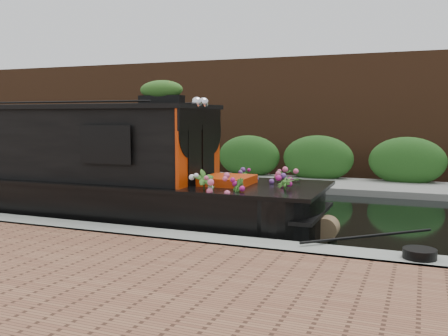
% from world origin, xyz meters
% --- Properties ---
extents(ground, '(80.00, 80.00, 0.00)m').
position_xyz_m(ground, '(0.00, 0.00, 0.00)').
color(ground, black).
rests_on(ground, ground).
extents(near_bank_coping, '(40.00, 0.60, 0.50)m').
position_xyz_m(near_bank_coping, '(0.00, -3.30, 0.00)').
color(near_bank_coping, gray).
rests_on(near_bank_coping, ground).
extents(far_bank_path, '(40.00, 2.40, 0.34)m').
position_xyz_m(far_bank_path, '(0.00, 4.20, 0.00)').
color(far_bank_path, gray).
rests_on(far_bank_path, ground).
extents(far_hedge, '(40.00, 1.10, 2.80)m').
position_xyz_m(far_hedge, '(0.00, 5.10, 0.00)').
color(far_hedge, '#23511B').
rests_on(far_hedge, ground).
extents(far_brick_wall, '(40.00, 1.00, 8.00)m').
position_xyz_m(far_brick_wall, '(0.00, 7.20, 0.00)').
color(far_brick_wall, '#56311D').
rests_on(far_brick_wall, ground).
extents(narrowboat, '(12.31, 2.29, 2.90)m').
position_xyz_m(narrowboat, '(-2.95, -1.75, 0.86)').
color(narrowboat, black).
rests_on(narrowboat, ground).
extents(rope_fender, '(0.38, 0.35, 0.38)m').
position_xyz_m(rope_fender, '(3.56, -1.75, 0.19)').
color(rope_fender, brown).
rests_on(rope_fender, ground).
extents(coiled_mooring_rope, '(0.41, 0.41, 0.12)m').
position_xyz_m(coiled_mooring_rope, '(4.99, -3.25, 0.31)').
color(coiled_mooring_rope, black).
rests_on(coiled_mooring_rope, near_bank_coping).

